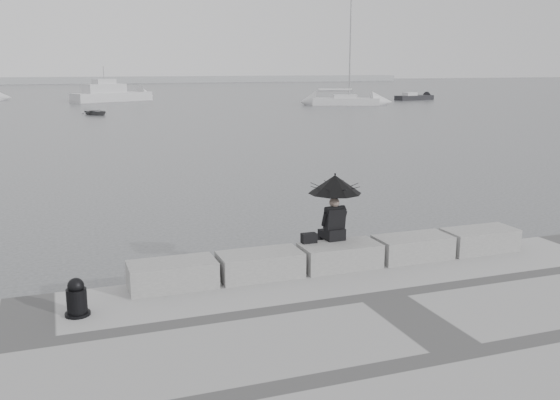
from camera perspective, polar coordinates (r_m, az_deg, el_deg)
name	(u,v)px	position (r m, az deg, el deg)	size (l,w,h in m)	color
ground	(330,284)	(13.33, 4.59, -7.65)	(360.00, 360.00, 0.00)	#414346
stone_block_far_left	(172,275)	(11.71, -9.82, -6.76)	(1.60, 0.80, 0.50)	slate
stone_block_left	(260,265)	(12.10, -1.84, -5.95)	(1.60, 0.80, 0.50)	slate
stone_block_centre	(340,256)	(12.71, 5.49, -5.11)	(1.60, 0.80, 0.50)	slate
stone_block_right	(413,248)	(13.50, 12.04, -4.28)	(1.60, 0.80, 0.50)	slate
stone_block_far_right	(480,240)	(14.45, 17.78, -3.51)	(1.60, 0.80, 0.50)	slate
seated_person	(335,193)	(12.71, 5.05, 0.67)	(1.09, 1.09, 1.39)	black
bag	(309,238)	(12.65, 2.66, -3.49)	(0.31, 0.18, 0.20)	black
mooring_bollard	(77,300)	(10.82, -18.09, -8.68)	(0.41, 0.41, 0.65)	black
distant_landmass	(36,80)	(165.95, -21.38, 10.16)	(180.00, 8.00, 2.80)	#95989A
sailboat_right	(345,100)	(73.30, 5.95, 9.05)	(8.03, 4.75, 12.90)	#BABABC
motor_cruiser	(112,94)	(83.22, -15.11, 9.32)	(10.49, 6.99, 4.50)	#BABABC
small_motorboat	(414,97)	(85.43, 12.17, 9.15)	(5.78, 2.64, 1.10)	black
dinghy	(96,112)	(60.71, -16.44, 7.70)	(2.89, 1.22, 0.49)	slate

